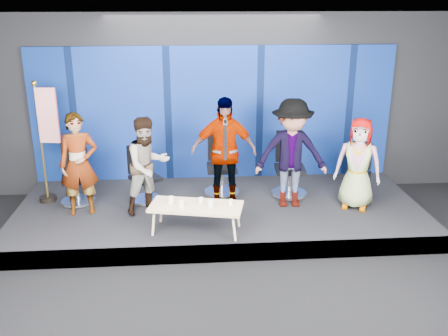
% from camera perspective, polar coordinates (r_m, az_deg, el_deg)
% --- Properties ---
extents(ground, '(10.00, 10.00, 0.00)m').
position_cam_1_polar(ground, '(6.74, 0.95, -14.95)').
color(ground, black).
rests_on(ground, ground).
extents(room_walls, '(10.02, 8.02, 3.51)m').
position_cam_1_polar(room_walls, '(5.75, 1.08, 5.56)').
color(room_walls, black).
rests_on(room_walls, ground).
extents(riser, '(7.00, 3.00, 0.30)m').
position_cam_1_polar(riser, '(8.86, -0.53, -5.07)').
color(riser, black).
rests_on(riser, ground).
extents(backdrop, '(7.00, 0.08, 2.60)m').
position_cam_1_polar(backdrop, '(9.77, -1.14, 6.22)').
color(backdrop, navy).
rests_on(backdrop, riser).
extents(chair_a, '(0.69, 0.69, 1.06)m').
position_cam_1_polar(chair_a, '(9.15, -16.49, -1.70)').
color(chair_a, silver).
rests_on(chair_a, riser).
extents(panelist_a, '(0.69, 0.51, 1.72)m').
position_cam_1_polar(panelist_a, '(8.52, -16.25, 0.40)').
color(panelist_a, black).
rests_on(panelist_a, riser).
extents(chair_b, '(0.79, 0.79, 1.01)m').
position_cam_1_polar(chair_b, '(8.97, -9.09, -1.68)').
color(chair_b, silver).
rests_on(chair_b, riser).
extents(panelist_b, '(1.01, 0.95, 1.64)m').
position_cam_1_polar(panelist_b, '(8.34, -8.72, 0.29)').
color(panelist_b, black).
rests_on(panelist_b, riser).
extents(chair_c, '(0.67, 0.67, 1.18)m').
position_cam_1_polar(chair_c, '(9.18, -0.28, -0.58)').
color(chair_c, silver).
rests_on(chair_c, riser).
extents(panelist_c, '(1.12, 0.48, 1.91)m').
position_cam_1_polar(panelist_c, '(8.51, -0.04, 1.86)').
color(panelist_c, black).
rests_on(panelist_c, riser).
extents(chair_d, '(0.70, 0.70, 1.16)m').
position_cam_1_polar(chair_d, '(9.19, 7.47, -0.74)').
color(chair_d, silver).
rests_on(chair_d, riser).
extents(panelist_d, '(1.26, 0.78, 1.88)m').
position_cam_1_polar(panelist_d, '(8.53, 7.71, 1.64)').
color(panelist_d, black).
rests_on(panelist_d, riser).
extents(chair_e, '(0.73, 0.73, 0.97)m').
position_cam_1_polar(chair_e, '(9.35, 15.02, -1.31)').
color(chair_e, silver).
rests_on(chair_e, riser).
extents(panelist_e, '(0.91, 0.78, 1.58)m').
position_cam_1_polar(panelist_e, '(8.72, 15.07, 0.48)').
color(panelist_e, black).
rests_on(panelist_e, riser).
extents(coffee_table, '(1.51, 0.89, 0.44)m').
position_cam_1_polar(coffee_table, '(7.69, -3.20, -4.51)').
color(coffee_table, tan).
rests_on(coffee_table, riser).
extents(mug_a, '(0.09, 0.09, 0.11)m').
position_cam_1_polar(mug_a, '(7.76, -6.08, -3.65)').
color(mug_a, white).
rests_on(mug_a, coffee_table).
extents(mug_b, '(0.09, 0.09, 0.10)m').
position_cam_1_polar(mug_b, '(7.61, -4.89, -4.11)').
color(mug_b, white).
rests_on(mug_b, coffee_table).
extents(mug_c, '(0.08, 0.08, 0.09)m').
position_cam_1_polar(mug_c, '(7.73, -2.66, -3.72)').
color(mug_c, white).
rests_on(mug_c, coffee_table).
extents(mug_d, '(0.09, 0.09, 0.11)m').
position_cam_1_polar(mug_d, '(7.58, -1.54, -4.11)').
color(mug_d, white).
rests_on(mug_d, coffee_table).
extents(mug_e, '(0.07, 0.07, 0.08)m').
position_cam_1_polar(mug_e, '(7.66, 0.76, -3.94)').
color(mug_e, white).
rests_on(mug_e, coffee_table).
extents(flag_stand, '(0.49, 0.29, 2.16)m').
position_cam_1_polar(flag_stand, '(9.07, -19.61, 3.06)').
color(flag_stand, black).
rests_on(flag_stand, riser).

